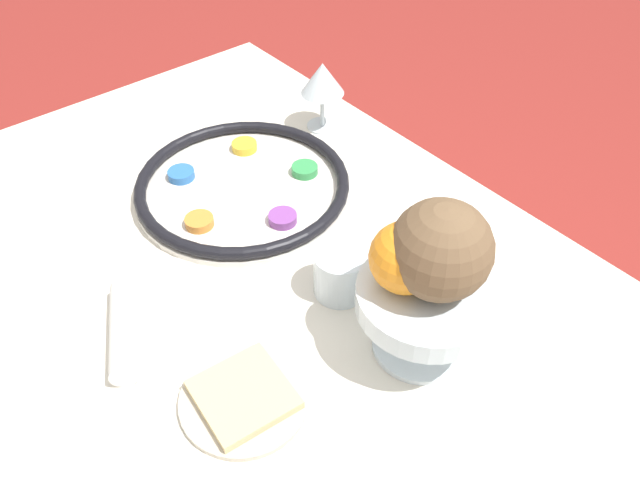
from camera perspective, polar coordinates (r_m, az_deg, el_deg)
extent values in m
cube|color=silver|center=(1.16, -1.38, -17.94)|extent=(1.41, 0.81, 0.72)
cylinder|color=silver|center=(1.04, -7.03, 4.56)|extent=(0.35, 0.35, 0.01)
torus|color=black|center=(1.03, -7.10, 5.20)|extent=(0.35, 0.35, 0.02)
cylinder|color=#844299|center=(0.96, -3.43, 2.01)|extent=(0.04, 0.04, 0.01)
cylinder|color=#33934C|center=(1.06, -1.41, 6.45)|extent=(0.04, 0.04, 0.01)
cylinder|color=gold|center=(1.12, -6.93, 8.51)|extent=(0.04, 0.04, 0.01)
cylinder|color=#2D6BB7|center=(1.07, -12.57, 5.89)|extent=(0.04, 0.04, 0.01)
cylinder|color=orange|center=(0.98, -10.98, 1.67)|extent=(0.04, 0.04, 0.01)
cylinder|color=silver|center=(1.20, 0.21, 10.41)|extent=(0.06, 0.06, 0.00)
cylinder|color=silver|center=(1.18, 0.22, 11.88)|extent=(0.01, 0.01, 0.07)
cone|color=silver|center=(1.15, 0.23, 14.57)|extent=(0.08, 0.08, 0.06)
cylinder|color=silver|center=(0.82, 8.99, -9.38)|extent=(0.12, 0.12, 0.01)
cylinder|color=silver|center=(0.79, 9.30, -7.65)|extent=(0.03, 0.03, 0.07)
cylinder|color=silver|center=(0.76, 9.73, -5.23)|extent=(0.17, 0.17, 0.03)
sphere|color=orange|center=(0.72, 7.85, -1.62)|extent=(0.09, 0.09, 0.09)
sphere|color=brown|center=(0.71, 10.98, -0.90)|extent=(0.12, 0.12, 0.12)
cylinder|color=beige|center=(0.77, -6.95, -14.24)|extent=(0.16, 0.16, 0.01)
cube|color=#D1B784|center=(0.77, -7.01, -13.84)|extent=(0.11, 0.11, 0.01)
cylinder|color=white|center=(0.85, -17.46, -7.80)|extent=(0.15, 0.10, 0.04)
cylinder|color=silver|center=(0.85, 1.87, -3.03)|extent=(0.07, 0.07, 0.07)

